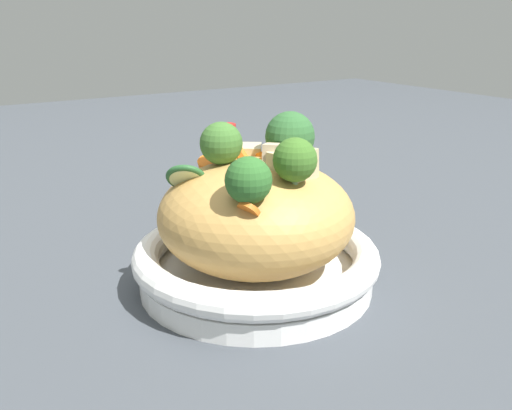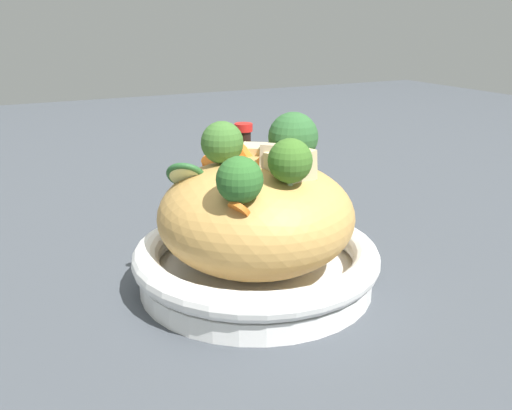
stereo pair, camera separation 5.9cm
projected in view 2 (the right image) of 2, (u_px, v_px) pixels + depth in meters
name	position (u px, v px, depth m)	size (l,w,h in m)	color
ground_plane	(256.00, 285.00, 0.62)	(3.00, 3.00, 0.00)	#3D4248
serving_bowl	(256.00, 263.00, 0.61)	(0.26, 0.26, 0.05)	white
noodle_heap	(256.00, 216.00, 0.59)	(0.20, 0.20, 0.12)	tan
broccoli_florets	(267.00, 152.00, 0.56)	(0.13, 0.15, 0.07)	#93AC6A
carrot_coins	(241.00, 162.00, 0.59)	(0.15, 0.11, 0.04)	orange
zucchini_slices	(234.00, 169.00, 0.57)	(0.09, 0.13, 0.05)	#C4E197
chicken_chunks	(280.00, 162.00, 0.57)	(0.13, 0.05, 0.04)	#D0B18E
soy_sauce_bottle	(244.00, 179.00, 0.80)	(0.05, 0.05, 0.13)	black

